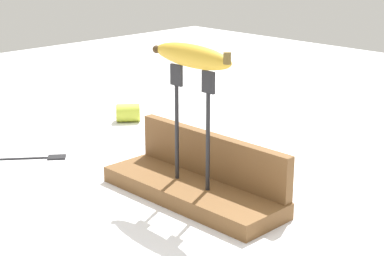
{
  "coord_description": "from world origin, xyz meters",
  "views": [
    {
      "loc": [
        0.71,
        -0.7,
        0.44
      ],
      "look_at": [
        0.0,
        0.0,
        0.13
      ],
      "focal_mm": 58.86,
      "sensor_mm": 36.0,
      "label": 1
    }
  ],
  "objects_px": {
    "banana_raised_center": "(190,56)",
    "banana_chunk_near": "(128,113)",
    "fork_stand_center": "(190,117)",
    "fork_fallen_near": "(31,157)"
  },
  "relations": [
    {
      "from": "fork_stand_center",
      "to": "banana_chunk_near",
      "type": "relative_size",
      "value": 2.85
    },
    {
      "from": "fork_stand_center",
      "to": "banana_chunk_near",
      "type": "xyz_separation_m",
      "value": [
        -0.44,
        0.22,
        -0.13
      ]
    },
    {
      "from": "banana_raised_center",
      "to": "banana_chunk_near",
      "type": "relative_size",
      "value": 2.59
    },
    {
      "from": "banana_raised_center",
      "to": "fork_fallen_near",
      "type": "distance_m",
      "value": 0.46
    },
    {
      "from": "fork_stand_center",
      "to": "fork_fallen_near",
      "type": "distance_m",
      "value": 0.41
    },
    {
      "from": "banana_raised_center",
      "to": "banana_chunk_near",
      "type": "xyz_separation_m",
      "value": [
        -0.44,
        0.22,
        -0.23
      ]
    },
    {
      "from": "fork_fallen_near",
      "to": "banana_raised_center",
      "type": "bearing_deg",
      "value": 13.07
    },
    {
      "from": "banana_raised_center",
      "to": "banana_chunk_near",
      "type": "height_order",
      "value": "banana_raised_center"
    },
    {
      "from": "fork_fallen_near",
      "to": "banana_chunk_near",
      "type": "distance_m",
      "value": 0.32
    },
    {
      "from": "fork_fallen_near",
      "to": "banana_chunk_near",
      "type": "height_order",
      "value": "banana_chunk_near"
    }
  ]
}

